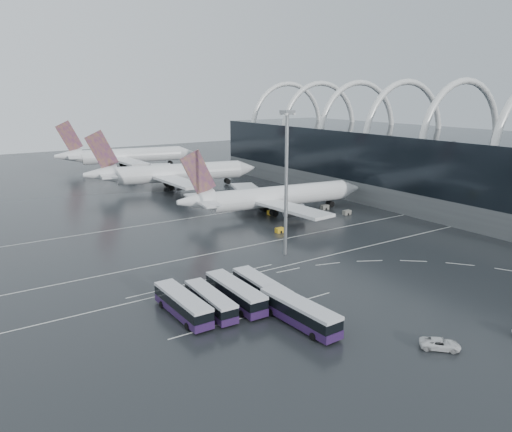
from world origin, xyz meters
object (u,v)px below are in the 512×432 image
bus_row_near_c (235,293)px  gse_cart_belly_c (280,230)px  airliner_gate_b (171,174)px  bus_row_near_a (183,304)px  floodlight_mast (287,166)px  bus_row_near_b (210,301)px  gse_cart_belly_d (347,212)px  gse_cart_belly_b (325,207)px  gse_cart_belly_e (272,212)px  airliner_main (272,197)px  airliner_gate_c (125,156)px  van_curve_a (440,344)px  bus_row_far_c (299,312)px  bus_row_near_d (261,288)px

bus_row_near_c → gse_cart_belly_c: bus_row_near_c is taller
airliner_gate_b → bus_row_near_a: airliner_gate_b is taller
floodlight_mast → bus_row_near_b: bearing=-149.0°
gse_cart_belly_c → gse_cart_belly_d: 24.90m
bus_row_near_b → gse_cart_belly_c: (33.41, 28.25, -1.12)m
gse_cart_belly_b → gse_cart_belly_e: 15.79m
bus_row_near_b → bus_row_near_c: bus_row_near_c is taller
airliner_gate_b → gse_cart_belly_b: bearing=-55.0°
gse_cart_belly_b → gse_cart_belly_d: (0.87, -7.69, -0.04)m
airliner_main → floodlight_mast: floodlight_mast is taller
airliner_gate_c → gse_cart_belly_e: airliner_gate_c is taller
airliner_main → gse_cart_belly_d: 19.93m
bus_row_near_c → gse_cart_belly_c: size_ratio=6.88×
van_curve_a → gse_cart_belly_e: van_curve_a is taller
bus_row_near_b → floodlight_mast: bearing=-56.5°
floodlight_mast → airliner_main: bearing=59.0°
van_curve_a → floodlight_mast: floodlight_mast is taller
gse_cart_belly_d → bus_row_far_c: bearing=-139.4°
airliner_gate_c → bus_row_near_a: airliner_gate_c is taller
floodlight_mast → airliner_gate_c: bearing=84.4°
bus_row_near_a → bus_row_near_b: bearing=-103.2°
van_curve_a → gse_cart_belly_c: 55.86m
airliner_gate_c → floodlight_mast: floodlight_mast is taller
gse_cart_belly_d → airliner_gate_b: bearing=111.5°
bus_row_near_d → bus_row_far_c: size_ratio=0.95×
airliner_gate_b → gse_cart_belly_b: (22.15, -50.83, -4.36)m
bus_row_near_c → bus_row_far_c: bus_row_far_c is taller
bus_row_near_a → gse_cart_belly_d: 69.42m
airliner_main → gse_cart_belly_b: size_ratio=23.63×
airliner_main → van_curve_a: airliner_main is taller
bus_row_far_c → van_curve_a: (10.54, -15.06, -1.20)m
bus_row_near_d → gse_cart_belly_e: bus_row_near_d is taller
airliner_gate_c → gse_cart_belly_e: bearing=-77.6°
airliner_main → airliner_gate_c: bearing=100.3°
bus_row_far_c → gse_cart_belly_d: size_ratio=6.64×
bus_row_near_a → gse_cart_belly_c: (37.42, 27.33, -1.26)m
bus_row_near_c → bus_row_near_a: bearing=85.9°
bus_row_near_b → gse_cart_belly_c: bus_row_near_b is taller
van_curve_a → gse_cart_belly_d: size_ratio=2.34×
airliner_main → bus_row_far_c: 63.74m
airliner_gate_c → gse_cart_belly_c: size_ratio=28.50×
bus_row_near_a → bus_row_far_c: bearing=-133.6°
airliner_gate_b → airliner_gate_c: (2.46, 51.45, 0.08)m
bus_row_near_b → gse_cart_belly_e: (41.71, 43.13, -1.09)m
airliner_gate_b → gse_cart_belly_c: airliner_gate_b is taller
airliner_main → floodlight_mast: size_ratio=1.90×
airliner_gate_c → bus_row_far_c: 155.46m
airliner_gate_b → gse_cart_belly_e: airliner_gate_b is taller
airliner_gate_b → airliner_gate_c: 51.50m
airliner_gate_b → gse_cart_belly_e: size_ratio=27.06×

